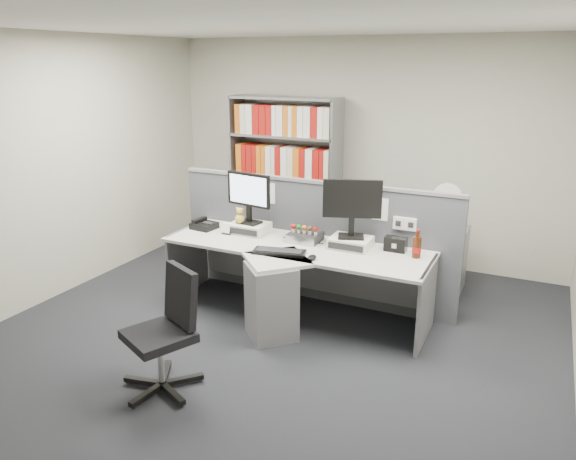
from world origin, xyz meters
The scene contains 21 objects.
ground centered at (0.00, 0.00, 0.00)m, with size 5.50×5.50×0.00m, color #26272C.
room_shell centered at (0.00, 0.00, 1.79)m, with size 5.04×5.54×2.72m.
partition centered at (0.00, 1.25, 0.65)m, with size 3.00×0.08×1.27m.
desk centered at (0.00, 0.60, 0.46)m, with size 2.60×1.20×0.72m.
monitor_riser_left centered at (-0.60, 0.98, 0.77)m, with size 0.38×0.31×0.10m.
monitor_riser_right centered at (0.50, 0.98, 0.77)m, with size 0.38×0.31×0.10m.
monitor_left centered at (-0.60, 0.98, 1.13)m, with size 0.51×0.20×0.52m.
monitor_right centered at (0.50, 0.98, 1.15)m, with size 0.53×0.24×0.56m.
desktop_pc centered at (0.03, 0.97, 0.76)m, with size 0.31×0.27×0.08m.
figurines centered at (0.01, 0.96, 0.85)m, with size 0.29×0.05×0.09m.
keyboard centered at (-0.04, 0.54, 0.74)m, with size 0.51×0.28×0.03m.
mouse centered at (0.30, 0.52, 0.74)m, with size 0.07×0.12×0.04m, color black.
desk_phone centered at (-1.10, 0.89, 0.76)m, with size 0.26×0.24×0.10m.
desk_calendar centered at (-0.78, 0.84, 0.77)m, with size 0.10×0.07×0.11m.
plush_toy centered at (-0.68, 0.93, 0.89)m, with size 0.10×0.10×0.17m.
speaker centered at (0.91, 1.07, 0.79)m, with size 0.20×0.11×0.13m, color black.
cola_bottle centered at (1.13, 0.97, 0.82)m, with size 0.08×0.08×0.26m.
shelving_unit centered at (-0.90, 2.44, 0.98)m, with size 1.41×0.40×2.00m.
filing_cabinet centered at (1.20, 1.99, 0.35)m, with size 0.45×0.61×0.70m.
desk_fan centered at (1.20, 1.99, 1.02)m, with size 0.30×0.18×0.51m.
office_chair centered at (-0.34, -0.75, 0.50)m, with size 0.62×0.63×0.94m.
Camera 1 is at (2.06, -3.68, 2.43)m, focal length 33.97 mm.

